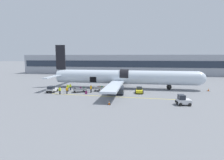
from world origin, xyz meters
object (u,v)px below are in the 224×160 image
at_px(baggage_tug_lead, 52,89).
at_px(ground_crew_loader_b, 68,88).
at_px(baggage_cart_loading, 80,90).
at_px(ground_crew_loader_a, 60,90).
at_px(ground_crew_helper, 91,89).
at_px(baggage_tug_mid, 139,90).
at_px(ground_crew_driver, 67,90).
at_px(suitcase_on_tarmac_upright, 86,93).
at_px(airplane, 122,77).
at_px(baggage_tug_rear, 183,101).
at_px(ground_crew_supervisor, 70,87).
at_px(baggage_cart_queued, 101,89).

xyz_separation_m(baggage_tug_lead, ground_crew_loader_b, (3.29, 1.31, 0.30)).
height_order(baggage_tug_lead, baggage_cart_loading, baggage_tug_lead).
height_order(ground_crew_loader_a, ground_crew_helper, ground_crew_helper).
relative_size(baggage_tug_mid, ground_crew_loader_b, 1.57).
distance_m(baggage_tug_mid, ground_crew_loader_b, 16.57).
xyz_separation_m(baggage_cart_loading, ground_crew_driver, (-2.13, -2.41, 0.32)).
xyz_separation_m(ground_crew_loader_b, suitcase_on_tarmac_upright, (5.08, -1.99, -0.62)).
bearing_deg(baggage_tug_mid, airplane, 128.17).
bearing_deg(ground_crew_loader_b, suitcase_on_tarmac_upright, -21.36).
distance_m(ground_crew_loader_a, suitcase_on_tarmac_upright, 5.69).
xyz_separation_m(baggage_cart_loading, suitcase_on_tarmac_upright, (2.08, -1.91, -0.20)).
xyz_separation_m(ground_crew_loader_a, suitcase_on_tarmac_upright, (5.55, 1.15, -0.54)).
xyz_separation_m(baggage_tug_lead, baggage_tug_rear, (27.19, -6.40, 0.09)).
height_order(baggage_tug_mid, ground_crew_loader_b, ground_crew_loader_b).
bearing_deg(ground_crew_helper, baggage_tug_rear, -22.09).
bearing_deg(baggage_tug_rear, baggage_tug_lead, 166.75).
height_order(airplane, ground_crew_supervisor, airplane).
bearing_deg(ground_crew_helper, baggage_cart_loading, 174.66).
xyz_separation_m(baggage_cart_queued, ground_crew_driver, (-6.78, -4.02, 0.22)).
height_order(baggage_tug_mid, baggage_cart_loading, baggage_tug_mid).
relative_size(baggage_cart_queued, ground_crew_supervisor, 2.47).
xyz_separation_m(baggage_tug_lead, ground_crew_loader_a, (2.82, -1.83, 0.22)).
distance_m(baggage_tug_lead, baggage_cart_queued, 11.30).
xyz_separation_m(baggage_tug_mid, ground_crew_loader_b, (-16.53, -0.95, 0.34)).
relative_size(airplane, baggage_cart_queued, 10.17).
relative_size(baggage_cart_loading, suitcase_on_tarmac_upright, 5.25).
xyz_separation_m(baggage_tug_mid, baggage_cart_loading, (-13.53, -1.03, -0.08)).
relative_size(ground_crew_supervisor, ground_crew_helper, 0.90).
relative_size(ground_crew_loader_b, ground_crew_driver, 1.12).
xyz_separation_m(airplane, baggage_tug_rear, (11.74, -14.22, -2.07)).
height_order(baggage_tug_lead, ground_crew_loader_b, ground_crew_loader_b).
bearing_deg(baggage_tug_mid, baggage_tug_lead, -173.49).
bearing_deg(baggage_tug_lead, baggage_cart_queued, 14.59).
height_order(airplane, baggage_cart_loading, airplane).
bearing_deg(airplane, ground_crew_loader_b, -151.85).
xyz_separation_m(baggage_cart_queued, ground_crew_helper, (-1.94, -1.87, 0.30)).
height_order(ground_crew_loader_a, ground_crew_loader_b, ground_crew_loader_b).
distance_m(baggage_tug_lead, baggage_tug_rear, 27.93).
bearing_deg(baggage_tug_rear, ground_crew_loader_b, 162.12).
relative_size(baggage_tug_rear, ground_crew_driver, 1.55).
xyz_separation_m(baggage_tug_lead, baggage_cart_loading, (6.29, 1.23, -0.12)).
distance_m(airplane, ground_crew_loader_b, 13.92).
bearing_deg(baggage_cart_loading, ground_crew_loader_b, 178.56).
bearing_deg(airplane, ground_crew_loader_a, -142.63).
relative_size(airplane, baggage_tug_lead, 12.51).
bearing_deg(baggage_tug_lead, ground_crew_loader_b, 21.73).
height_order(baggage_cart_loading, ground_crew_supervisor, ground_crew_supervisor).
bearing_deg(baggage_tug_mid, baggage_tug_rear, -49.62).
relative_size(baggage_tug_lead, ground_crew_helper, 1.81).
bearing_deg(ground_crew_helper, ground_crew_loader_a, -155.55).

